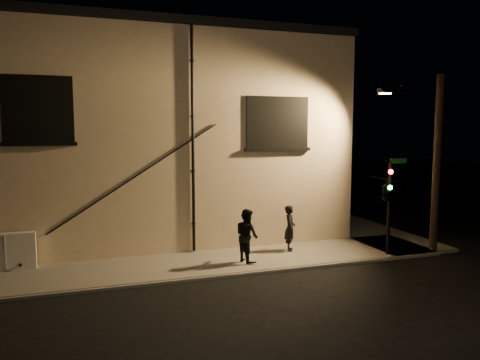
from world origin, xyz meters
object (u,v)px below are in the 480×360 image
object	(u,v)px
traffic_signal	(387,191)
pedestrian_a	(290,228)
utility_cabinet	(5,252)
pedestrian_b	(247,235)
streetlamp_pole	(433,159)

from	to	relation	value
traffic_signal	pedestrian_a	bearing A→B (deg)	150.60
utility_cabinet	pedestrian_a	size ratio (longest dim) A/B	1.07
utility_cabinet	traffic_signal	world-z (taller)	traffic_signal
utility_cabinet	traffic_signal	distance (m)	13.29
pedestrian_a	pedestrian_b	xyz separation A→B (m)	(-2.05, -0.88, 0.06)
pedestrian_b	streetlamp_pole	size ratio (longest dim) A/B	0.28
traffic_signal	streetlamp_pole	distance (m)	2.39
traffic_signal	streetlamp_pole	bearing A→B (deg)	3.36
pedestrian_a	pedestrian_b	world-z (taller)	pedestrian_b
pedestrian_a	utility_cabinet	bearing A→B (deg)	109.97
pedestrian_a	streetlamp_pole	xyz separation A→B (m)	(5.16, -1.59, 2.63)
pedestrian_a	streetlamp_pole	distance (m)	6.01
pedestrian_a	traffic_signal	distance (m)	3.81
traffic_signal	utility_cabinet	bearing A→B (deg)	169.20
pedestrian_b	traffic_signal	size ratio (longest dim) A/B	0.53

